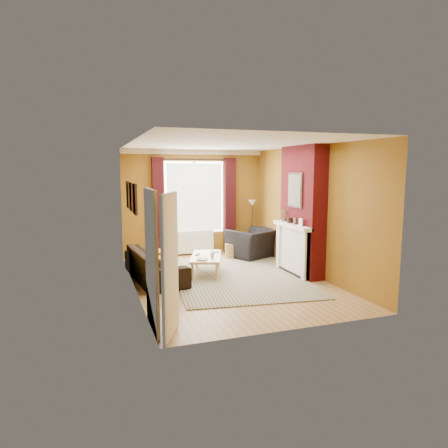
% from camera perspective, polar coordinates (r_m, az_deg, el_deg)
% --- Properties ---
extents(ground, '(5.50, 5.50, 0.00)m').
position_cam_1_polar(ground, '(8.42, 0.56, -8.00)').
color(ground, olive).
rests_on(ground, ground).
extents(room_walls, '(3.82, 5.54, 2.83)m').
position_cam_1_polar(room_walls, '(8.63, 3.96, 1.76)').
color(room_walls, '#895F1A').
rests_on(room_walls, ground).
extents(striped_rug, '(3.08, 3.97, 0.02)m').
position_cam_1_polar(striped_rug, '(8.65, 2.01, -7.50)').
color(striped_rug, '#2F6282').
rests_on(striped_rug, ground).
extents(sofa, '(1.07, 2.25, 0.64)m').
position_cam_1_polar(sofa, '(8.56, -9.84, -5.65)').
color(sofa, black).
rests_on(sofa, ground).
extents(armchair, '(1.46, 1.39, 0.74)m').
position_cam_1_polar(armchair, '(10.48, 4.09, -2.77)').
color(armchair, black).
rests_on(armchair, ground).
extents(coffee_table, '(1.02, 1.40, 0.42)m').
position_cam_1_polar(coffee_table, '(8.78, -2.56, -4.82)').
color(coffee_table, tan).
rests_on(coffee_table, ground).
extents(wicker_stool, '(0.31, 0.31, 0.38)m').
position_cam_1_polar(wicker_stool, '(10.38, 0.99, -3.86)').
color(wicker_stool, '#A78548').
rests_on(wicker_stool, ground).
extents(floor_lamp, '(0.25, 0.25, 1.46)m').
position_cam_1_polar(floor_lamp, '(10.95, 4.05, 1.83)').
color(floor_lamp, black).
rests_on(floor_lamp, ground).
extents(book_a, '(0.31, 0.34, 0.03)m').
position_cam_1_polar(book_a, '(8.41, -3.79, -4.98)').
color(book_a, '#999999').
rests_on(book_a, coffee_table).
extents(book_b, '(0.26, 0.31, 0.02)m').
position_cam_1_polar(book_b, '(9.20, -1.87, -3.87)').
color(book_b, '#999999').
rests_on(book_b, coffee_table).
extents(mug, '(0.15, 0.15, 0.10)m').
position_cam_1_polar(mug, '(8.58, -1.68, -4.47)').
color(mug, '#999999').
rests_on(mug, coffee_table).
extents(tv_remote, '(0.15, 0.18, 0.02)m').
position_cam_1_polar(tv_remote, '(8.85, -3.80, -4.35)').
color(tv_remote, '#28282A').
rests_on(tv_remote, coffee_table).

